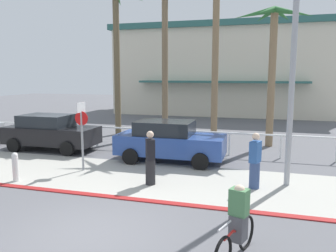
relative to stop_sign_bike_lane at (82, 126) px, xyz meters
name	(u,v)px	position (x,y,z in m)	size (l,w,h in m)	color
ground_plane	(189,146)	(2.80, 5.55, -1.68)	(80.00, 80.00, 0.00)	#5B5B60
sidewalk_strip	(152,179)	(2.80, -0.25, -1.67)	(44.00, 4.00, 0.02)	#ADAAA0
curb_paint	(130,199)	(2.80, -2.25, -1.66)	(44.00, 0.24, 0.03)	maroon
building_backdrop	(227,70)	(2.83, 21.84, 2.35)	(20.32, 10.00, 8.02)	beige
rail_fence	(182,134)	(2.80, 4.05, -0.84)	(26.27, 0.08, 1.04)	white
stop_sign_bike_lane	(82,126)	(0.00, 0.00, 0.00)	(0.52, 0.56, 2.56)	gray
bollard_3	(15,167)	(-1.50, -1.79, -1.16)	(0.20, 0.20, 1.00)	white
streetlight_curb	(294,50)	(7.22, 0.09, 2.60)	(0.24, 2.54, 7.50)	#9EA0A5
palm_tree_1	(116,28)	(-2.03, 7.62, 4.55)	(3.31, 3.19, 8.48)	brown
palm_tree_2	(165,26)	(0.65, 8.55, 4.72)	(3.25, 2.93, 8.81)	#756047
palm_tree_3	(215,9)	(3.69, 7.68, 5.34)	(3.17, 3.11, 9.79)	#846B4C
palm_tree_4	(273,44)	(6.67, 6.60, 3.34)	(3.68, 2.93, 6.80)	#846B4C
car_black_1	(50,132)	(-3.32, 2.75, -0.81)	(4.40, 2.02, 1.69)	black
car_blue_2	(169,141)	(2.72, 2.21, -0.81)	(4.40, 2.02, 1.69)	#284793
cyclist_red_0	(237,224)	(6.03, -4.59, -0.98)	(0.65, 1.74, 1.50)	black
pedestrian_0	(255,163)	(6.21, -0.31, -0.84)	(0.41, 0.46, 1.79)	#384C7A
pedestrian_1	(150,160)	(2.95, -0.85, -0.85)	(0.43, 0.47, 1.78)	#232326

